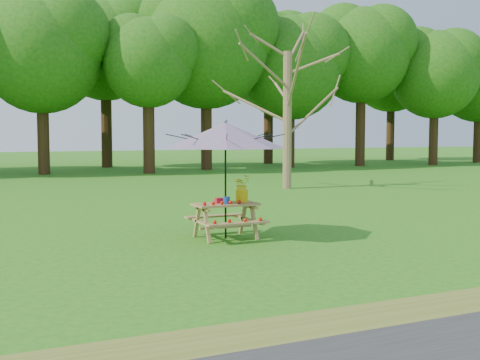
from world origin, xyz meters
name	(u,v)px	position (x,y,z in m)	size (l,w,h in m)	color
ground	(446,248)	(0.00, 0.00, 0.00)	(120.00, 120.00, 0.00)	#297015
treeline	(127,11)	(0.00, 22.00, 8.00)	(60.00, 12.00, 16.00)	#15580F
picnic_table	(226,221)	(-3.07, 2.51, 0.33)	(1.20, 1.32, 0.67)	#8F6040
patio_umbrella	(225,135)	(-3.07, 2.51, 1.95)	(2.96, 2.96, 2.26)	black
produce_bins	(222,200)	(-3.14, 2.53, 0.72)	(0.23, 0.38, 0.13)	red
tomatoes_row	(222,203)	(-3.22, 2.33, 0.71)	(0.77, 0.13, 0.07)	red
flower_bucket	(242,187)	(-2.71, 2.58, 0.95)	(0.39, 0.36, 0.52)	#DFB50B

